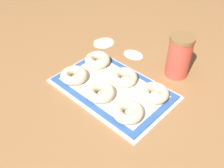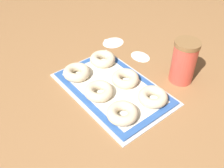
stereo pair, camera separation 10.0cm
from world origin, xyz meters
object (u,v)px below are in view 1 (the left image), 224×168
(bagel_back_center, at_px, (124,77))
(bagel_back_right, at_px, (154,93))
(bagel_back_left, at_px, (98,60))
(bagel_front_right, at_px, (128,112))
(baking_tray, at_px, (112,89))
(bagel_front_center, at_px, (101,93))
(bagel_front_left, at_px, (74,75))
(flour_canister, at_px, (179,56))

(bagel_back_center, height_order, bagel_back_right, same)
(bagel_back_center, bearing_deg, bagel_back_left, 175.82)
(bagel_front_right, bearing_deg, baking_tray, 154.11)
(bagel_front_right, xyz_separation_m, bagel_back_center, (-0.13, 0.13, 0.00))
(bagel_front_center, relative_size, bagel_back_center, 1.00)
(bagel_front_right, bearing_deg, bagel_front_center, 178.06)
(bagel_back_center, bearing_deg, bagel_back_right, 3.61)
(bagel_back_left, height_order, bagel_back_right, same)
(bagel_front_right, relative_size, bagel_back_center, 1.00)
(bagel_back_center, bearing_deg, bagel_front_left, -140.52)
(bagel_front_left, relative_size, flour_canister, 0.61)
(bagel_front_center, relative_size, bagel_back_right, 1.00)
(bagel_front_center, height_order, flour_canister, flour_canister)
(bagel_front_left, xyz_separation_m, bagel_front_center, (0.15, 0.00, 0.00))
(baking_tray, height_order, flour_canister, flour_canister)
(bagel_front_center, bearing_deg, bagel_front_right, -1.94)
(bagel_front_left, distance_m, bagel_back_center, 0.19)
(bagel_front_left, bearing_deg, baking_tray, 23.96)
(bagel_front_center, bearing_deg, bagel_back_center, 88.60)
(bagel_front_center, relative_size, flour_canister, 0.61)
(baking_tray, height_order, bagel_back_center, bagel_back_center)
(bagel_front_left, relative_size, bagel_front_right, 1.00)
(baking_tray, distance_m, bagel_back_right, 0.16)
(bagel_front_center, bearing_deg, baking_tray, 93.48)
(bagel_back_left, bearing_deg, bagel_front_center, -40.85)
(bagel_front_left, relative_size, bagel_back_left, 1.00)
(bagel_back_center, bearing_deg, bagel_front_center, -91.40)
(bagel_back_left, relative_size, bagel_back_right, 1.00)
(baking_tray, height_order, bagel_back_left, bagel_back_left)
(flour_canister, bearing_deg, baking_tray, -116.20)
(bagel_front_left, relative_size, bagel_front_center, 1.00)
(bagel_back_center, relative_size, bagel_back_right, 1.00)
(bagel_front_left, distance_m, bagel_back_left, 0.14)
(bagel_front_left, bearing_deg, bagel_front_right, -0.53)
(bagel_front_left, distance_m, bagel_front_center, 0.15)
(baking_tray, distance_m, bagel_front_left, 0.16)
(bagel_front_center, distance_m, bagel_back_center, 0.12)
(baking_tray, distance_m, bagel_front_right, 0.15)
(bagel_front_center, bearing_deg, flour_canister, 69.06)
(bagel_front_left, xyz_separation_m, bagel_back_center, (0.15, 0.12, 0.00))
(baking_tray, bearing_deg, flour_canister, 63.80)
(bagel_front_right, distance_m, bagel_back_left, 0.32)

